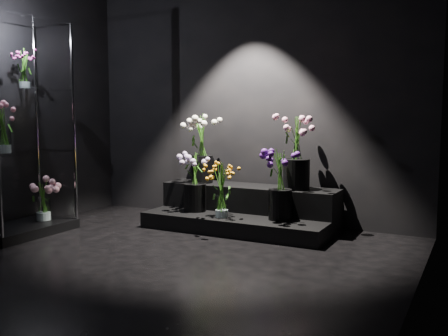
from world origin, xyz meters
The scene contains 13 objects.
floor centered at (0.00, 0.00, 0.00)m, with size 4.00×4.00×0.00m, color black.
wall_back centered at (0.00, 2.00, 1.40)m, with size 4.00×4.00×0.00m, color black.
wall_right centered at (2.00, 0.00, 1.40)m, with size 4.00×4.00×0.00m, color black.
display_riser centered at (0.14, 1.61, 0.18)m, with size 1.94×0.86×0.43m.
display_case centered at (-1.69, 0.30, 1.06)m, with size 0.58×0.96×2.12m.
bouquet_orange_bells centered at (0.05, 1.26, 0.44)m, with size 0.28×0.28×0.54m.
bouquet_lilac centered at (-0.36, 1.42, 0.52)m, with size 0.39×0.39×0.62m.
bouquet_purple centered at (0.61, 1.42, 0.56)m, with size 0.45×0.45×0.70m.
bouquet_cream_roses centered at (-0.43, 1.70, 0.86)m, with size 0.48×0.48×0.76m.
bouquet_pink_roses centered at (0.67, 1.71, 0.85)m, with size 0.46×0.46×0.75m.
bouquet_case_pink centered at (-1.69, 0.11, 1.07)m, with size 0.38×0.38×0.47m.
bouquet_case_magenta centered at (-1.74, 0.42, 1.66)m, with size 0.24×0.24×0.40m.
bouquet_case_base_pink centered at (-1.67, 0.54, 0.34)m, with size 0.42×0.42×0.45m.
Camera 1 is at (2.36, -3.13, 1.18)m, focal length 40.00 mm.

